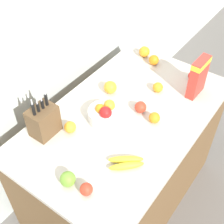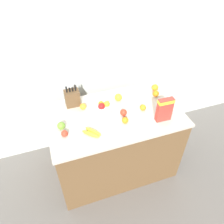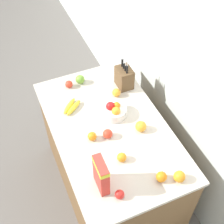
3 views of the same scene
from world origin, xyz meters
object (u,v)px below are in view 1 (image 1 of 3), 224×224
apple_rightmost (68,179)px  orange_mid_left (110,87)px  orange_front_right (154,118)px  knife_block (44,121)px  banana_bunch (126,163)px  apple_leftmost (140,107)px  orange_front_center (70,127)px  apple_rear (193,76)px  orange_near_bowl (144,52)px  cereal_box (198,76)px  apple_front (86,189)px  fruit_bowl (105,114)px  orange_by_cereal (158,87)px  orange_mid_right (154,60)px

apple_rightmost → orange_mid_left: 0.75m
orange_front_right → orange_mid_left: (0.07, 0.38, 0.01)m
knife_block → banana_bunch: (0.08, -0.52, -0.08)m
apple_rightmost → orange_front_right: size_ratio=1.18×
orange_front_right → apple_leftmost: bearing=77.0°
apple_rightmost → orange_front_center: bearing=39.8°
banana_bunch → apple_rear: bearing=2.5°
apple_rightmost → orange_near_bowl: bearing=13.7°
knife_block → apple_leftmost: knife_block is taller
cereal_box → banana_bunch: bearing=178.6°
apple_rear → orange_near_bowl: (0.04, 0.43, 0.01)m
knife_block → orange_front_right: knife_block is taller
orange_front_center → apple_rightmost: bearing=-140.2°
orange_near_bowl → orange_front_center: 0.92m
apple_rear → orange_front_center: (-0.88, 0.37, 0.00)m
knife_block → banana_bunch: knife_block is taller
orange_near_bowl → orange_mid_left: (-0.50, -0.04, 0.00)m
apple_front → orange_front_right: size_ratio=0.96×
orange_front_right → orange_front_center: size_ratio=0.96×
orange_front_center → apple_rear: bearing=-22.6°
orange_near_bowl → orange_mid_left: orange_mid_left is taller
knife_block → fruit_bowl: knife_block is taller
banana_bunch → orange_near_bowl: bearing=26.5°
orange_front_right → orange_by_cereal: bearing=26.0°
apple_rightmost → orange_front_right: 0.65m
fruit_bowl → orange_front_center: (-0.20, 0.11, -0.02)m
apple_rear → orange_front_center: size_ratio=0.89×
apple_front → orange_near_bowl: orange_near_bowl is taller
knife_block → orange_front_center: size_ratio=4.09×
fruit_bowl → banana_bunch: fruit_bowl is taller
cereal_box → orange_mid_left: bearing=126.9°
orange_front_right → orange_mid_right: bearing=30.9°
apple_leftmost → orange_mid_left: orange_mid_left is taller
apple_front → orange_by_cereal: size_ratio=0.96×
apple_rightmost → orange_mid_left: orange_mid_left is taller
orange_front_right → fruit_bowl: bearing=122.6°
orange_near_bowl → orange_mid_right: orange_near_bowl is taller
orange_front_center → banana_bunch: bearing=-91.1°
orange_mid_right → apple_rear: bearing=-89.4°
orange_front_center → fruit_bowl: bearing=-28.4°
fruit_bowl → apple_rear: (0.68, -0.26, -0.02)m
orange_front_right → orange_mid_right: (0.52, 0.31, 0.00)m
apple_leftmost → apple_rear: (0.49, -0.12, -0.01)m
banana_bunch → orange_by_cereal: orange_by_cereal is taller
apple_leftmost → apple_rightmost: (-0.66, 0.01, 0.00)m
fruit_bowl → apple_rear: fruit_bowl is taller
orange_front_center → orange_front_right: bearing=-45.0°
orange_mid_left → orange_mid_right: orange_mid_left is taller
knife_block → orange_front_right: bearing=-46.5°
apple_rightmost → orange_front_center: apple_rightmost is taller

